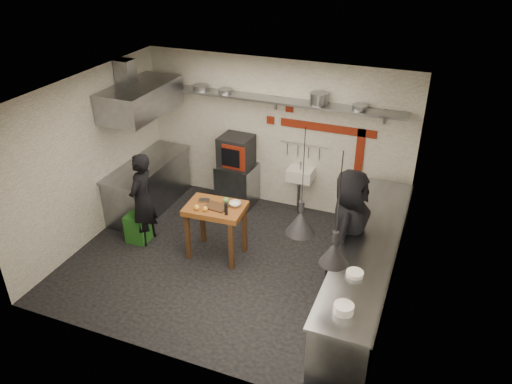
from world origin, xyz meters
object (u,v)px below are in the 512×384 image
at_px(prep_table, 216,231).
at_px(chef_left, 142,200).
at_px(oven_stand, 238,184).
at_px(combi_oven, 236,151).
at_px(green_bin, 139,227).
at_px(chef_right, 348,229).

relative_size(prep_table, chef_left, 0.57).
relative_size(oven_stand, combi_oven, 1.38).
bearing_deg(combi_oven, green_bin, -116.95).
xyz_separation_m(combi_oven, chef_left, (-0.91, -1.79, -0.28)).
relative_size(combi_oven, chef_left, 0.36).
relative_size(combi_oven, green_bin, 1.16).
xyz_separation_m(chef_left, chef_right, (3.37, 0.21, 0.11)).
height_order(combi_oven, prep_table, combi_oven).
bearing_deg(prep_table, oven_stand, 98.52).
xyz_separation_m(prep_table, chef_left, (-1.29, -0.09, 0.35)).
relative_size(combi_oven, chef_right, 0.31).
height_order(green_bin, prep_table, prep_table).
distance_m(combi_oven, chef_left, 2.03).
relative_size(oven_stand, prep_table, 0.87).
bearing_deg(combi_oven, prep_table, -74.29).
height_order(oven_stand, combi_oven, combi_oven).
bearing_deg(chef_left, oven_stand, 148.13).
bearing_deg(chef_right, chef_left, 98.63).
height_order(oven_stand, chef_right, chef_right).
distance_m(oven_stand, green_bin, 2.10).
xyz_separation_m(oven_stand, chef_right, (2.45, -1.58, 0.52)).
height_order(green_bin, chef_left, chef_left).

